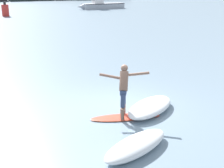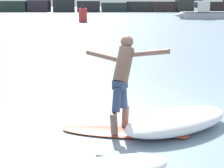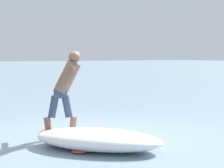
{
  "view_description": "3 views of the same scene",
  "coord_description": "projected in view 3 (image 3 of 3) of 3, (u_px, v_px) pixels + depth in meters",
  "views": [
    {
      "loc": [
        -3.53,
        -9.93,
        4.45
      ],
      "look_at": [
        -0.31,
        -0.17,
        0.98
      ],
      "focal_mm": 50.0,
      "sensor_mm": 36.0,
      "label": 1
    },
    {
      "loc": [
        -0.25,
        -7.49,
        2.45
      ],
      "look_at": [
        -0.34,
        0.13,
        0.69
      ],
      "focal_mm": 60.0,
      "sensor_mm": 36.0,
      "label": 2
    },
    {
      "loc": [
        6.52,
        -4.36,
        1.7
      ],
      "look_at": [
        -0.55,
        0.56,
        1.04
      ],
      "focal_mm": 60.0,
      "sensor_mm": 36.0,
      "label": 3
    }
  ],
  "objects": [
    {
      "name": "wave_foam_at_tail",
      "position": [
        98.0,
        139.0,
        6.76
      ],
      "size": [
        2.56,
        2.29,
        0.37
      ],
      "color": "white",
      "rests_on": "ground"
    },
    {
      "name": "surfboard",
      "position": [
        61.0,
        139.0,
        7.51
      ],
      "size": [
        2.41,
        0.93,
        0.2
      ],
      "color": "#DF513B",
      "rests_on": "ground"
    },
    {
      "name": "surfer",
      "position": [
        66.0,
        86.0,
        7.49
      ],
      "size": [
        1.53,
        0.97,
        1.73
      ],
      "color": "brown",
      "rests_on": "surfboard"
    },
    {
      "name": "ground_plane",
      "position": [
        105.0,
        136.0,
        7.95
      ],
      "size": [
        200.0,
        200.0,
        0.0
      ],
      "primitive_type": "plane",
      "color": "#7B91A3"
    }
  ]
}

